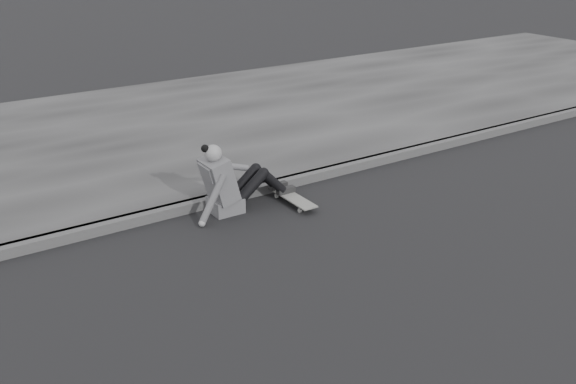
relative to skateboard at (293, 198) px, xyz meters
name	(u,v)px	position (x,y,z in m)	size (l,w,h in m)	color
ground	(465,255)	(0.76, -2.08, -0.07)	(80.00, 80.00, 0.00)	black
curb	(319,174)	(0.76, 0.50, -0.01)	(24.00, 0.16, 0.12)	#464646
sidewalk	(216,121)	(0.76, 3.52, -0.01)	(24.00, 6.00, 0.12)	#353535
skateboard	(293,198)	(0.00, 0.00, 0.00)	(0.20, 0.78, 0.09)	#9C9C97
seated_woman	(230,182)	(-0.73, 0.25, 0.29)	(1.38, 0.46, 0.88)	#59595B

